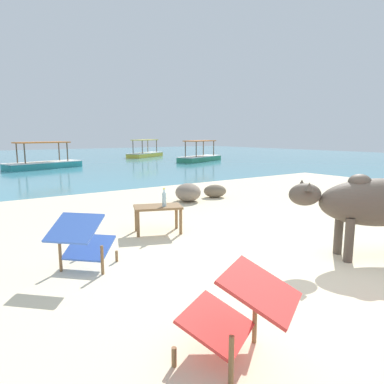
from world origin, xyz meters
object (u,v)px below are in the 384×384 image
at_px(deck_chair_far, 238,309).
at_px(boat_yellow, 145,153).
at_px(deck_chair_near, 82,239).
at_px(boat_teal, 44,163).
at_px(low_bench_table, 158,210).
at_px(boat_green, 200,157).
at_px(cow, 375,203).
at_px(bottle, 164,199).

height_order(deck_chair_far, boat_yellow, boat_yellow).
relative_size(deck_chair_near, deck_chair_far, 0.99).
bearing_deg(boat_teal, deck_chair_near, 63.31).
bearing_deg(low_bench_table, boat_green, 72.56).
xyz_separation_m(cow, deck_chair_near, (-3.21, 1.69, -0.34)).
bearing_deg(deck_chair_far, cow, -107.50).
bearing_deg(boat_yellow, boat_teal, 179.73).
height_order(low_bench_table, deck_chair_near, deck_chair_near).
xyz_separation_m(bottle, deck_chair_near, (-1.59, -0.84, -0.18)).
xyz_separation_m(cow, deck_chair_far, (-2.85, -0.56, -0.34)).
distance_m(deck_chair_near, boat_yellow, 22.31).
bearing_deg(cow, deck_chair_near, 7.11).
distance_m(boat_yellow, boat_teal, 9.84).
bearing_deg(deck_chair_near, deck_chair_far, -125.63).
bearing_deg(boat_yellow, bottle, -149.29).
distance_m(low_bench_table, deck_chair_near, 1.79).
height_order(deck_chair_far, boat_green, boat_green).
height_order(cow, deck_chair_near, cow).
bearing_deg(cow, low_bench_table, -22.35).
bearing_deg(deck_chair_far, deck_chair_near, -19.30).
relative_size(cow, deck_chair_near, 1.98).
distance_m(deck_chair_far, boat_teal, 16.58).
bearing_deg(bottle, boat_green, 51.71).
bearing_deg(boat_teal, low_bench_table, 69.06).
xyz_separation_m(bottle, boat_teal, (1.00, 13.35, -0.31)).
bearing_deg(deck_chair_far, low_bench_table, -48.63).
relative_size(cow, boat_green, 0.47).
xyz_separation_m(low_bench_table, boat_yellow, (9.38, 18.54, -0.12)).
bearing_deg(bottle, low_bench_table, 126.55).
relative_size(cow, bottle, 6.13).
distance_m(bottle, boat_yellow, 20.83).
xyz_separation_m(low_bench_table, deck_chair_far, (-1.16, -3.17, 0.01)).
relative_size(low_bench_table, deck_chair_far, 0.94).
relative_size(bottle, boat_teal, 0.08).
bearing_deg(low_bench_table, deck_chair_far, -88.80).
bearing_deg(cow, boat_green, -84.21).
distance_m(deck_chair_near, boat_teal, 14.42).
xyz_separation_m(deck_chair_near, deck_chair_far, (0.37, -2.24, 0.00)).
bearing_deg(deck_chair_far, boat_green, -64.11).
relative_size(boat_teal, boat_green, 1.00).
bearing_deg(deck_chair_far, bottle, -50.26).
bearing_deg(boat_green, boat_teal, -26.18).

